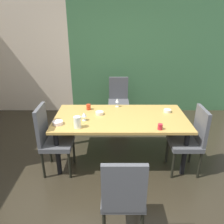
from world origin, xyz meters
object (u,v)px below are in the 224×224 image
at_px(serving_bowl_front, 59,123).
at_px(pitcher_west, 78,122).
at_px(chair_right_near, 192,138).
at_px(cup_north, 161,127).
at_px(chair_head_near, 124,194).
at_px(serving_bowl_center, 168,111).
at_px(cup_south, 89,107).
at_px(wine_glass_east, 118,101).
at_px(dining_table, 121,121).
at_px(chair_head_far, 119,98).
at_px(serving_bowl_left, 100,113).
at_px(chair_left_near, 52,137).
at_px(wine_glass_right, 85,115).

height_order(serving_bowl_front, pitcher_west, pitcher_west).
xyz_separation_m(chair_right_near, cup_north, (-0.49, -0.10, 0.23)).
bearing_deg(cup_north, chair_head_near, -118.70).
distance_m(serving_bowl_center, cup_south, 1.30).
bearing_deg(wine_glass_east, chair_head_near, -89.33).
height_order(dining_table, chair_head_far, chair_head_far).
relative_size(chair_head_far, serving_bowl_left, 7.81).
xyz_separation_m(chair_head_near, chair_right_near, (1.04, 1.10, 0.01)).
distance_m(chair_left_near, pitcher_west, 0.49).
bearing_deg(chair_head_near, chair_right_near, 46.62).
bearing_deg(wine_glass_right, serving_bowl_front, -160.34).
xyz_separation_m(chair_head_near, cup_north, (0.55, 1.01, 0.24)).
distance_m(wine_glass_east, serving_bowl_front, 1.11).
xyz_separation_m(wine_glass_right, cup_north, (1.08, -0.29, -0.05)).
relative_size(chair_head_far, serving_bowl_front, 6.67).
bearing_deg(chair_head_far, serving_bowl_front, 61.17).
bearing_deg(chair_head_far, chair_head_near, 89.32).
xyz_separation_m(serving_bowl_center, cup_north, (-0.24, -0.61, 0.02)).
bearing_deg(chair_head_far, cup_south, 64.58).
relative_size(cup_south, pitcher_west, 0.55).
distance_m(chair_head_near, cup_south, 1.81).
relative_size(dining_table, cup_south, 21.93).
relative_size(wine_glass_east, cup_south, 1.62).
bearing_deg(cup_south, pitcher_west, -97.54).
bearing_deg(dining_table, serving_bowl_center, 13.71).
height_order(chair_right_near, cup_south, chair_right_near).
bearing_deg(wine_glass_east, cup_north, -55.86).
bearing_deg(wine_glass_east, pitcher_west, -125.66).
bearing_deg(pitcher_west, cup_south, 82.46).
xyz_separation_m(chair_left_near, serving_bowl_center, (1.79, 0.51, 0.20)).
relative_size(chair_head_far, cup_south, 10.65).
xyz_separation_m(serving_bowl_left, cup_south, (-0.19, 0.20, 0.02)).
relative_size(dining_table, pitcher_west, 12.15).
relative_size(dining_table, chair_head_far, 2.06).
xyz_separation_m(serving_bowl_center, cup_south, (-1.30, 0.11, 0.02)).
height_order(serving_bowl_center, cup_north, cup_north).
distance_m(serving_bowl_left, cup_south, 0.28).
distance_m(dining_table, cup_north, 0.68).
height_order(chair_head_far, pitcher_west, chair_head_far).
distance_m(wine_glass_right, wine_glass_east, 0.75).
distance_m(wine_glass_right, pitcher_west, 0.24).
distance_m(serving_bowl_center, cup_north, 0.65).
bearing_deg(serving_bowl_front, serving_bowl_center, 14.87).
bearing_deg(serving_bowl_center, chair_right_near, -64.16).
bearing_deg(pitcher_west, serving_bowl_center, 21.75).
xyz_separation_m(chair_left_near, wine_glass_right, (0.47, 0.19, 0.27)).
xyz_separation_m(wine_glass_east, cup_north, (0.57, -0.85, -0.07)).
relative_size(wine_glass_right, serving_bowl_front, 0.85).
bearing_deg(chair_right_near, chair_head_far, 30.00).
height_order(chair_head_near, cup_north, chair_head_near).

